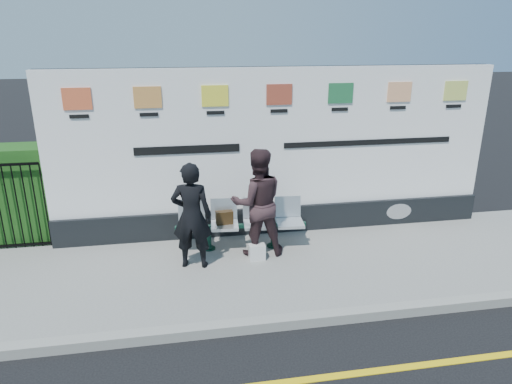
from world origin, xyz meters
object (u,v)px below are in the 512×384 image
woman_left (192,216)px  woman_right (258,203)px  bench (241,235)px  billboard (277,164)px

woman_left → woman_right: woman_right is taller
woman_left → woman_right: size_ratio=0.94×
bench → woman_right: 0.76m
billboard → woman_left: bearing=-143.9°
woman_right → billboard: bearing=-121.3°
bench → woman_right: size_ratio=1.18×
billboard → woman_right: (-0.52, -0.91, -0.39)m
bench → woman_right: woman_right is taller
billboard → woman_left: (-1.61, -1.17, -0.44)m
woman_left → woman_right: (1.09, 0.26, 0.05)m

